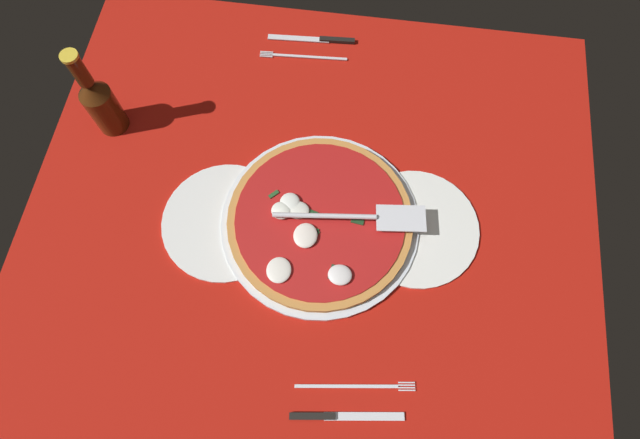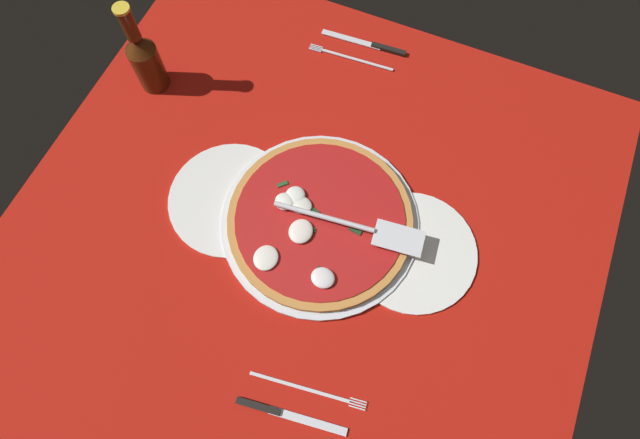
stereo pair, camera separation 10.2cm
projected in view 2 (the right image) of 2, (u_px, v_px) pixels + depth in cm
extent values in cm
cube|color=#AC160D|center=(304.00, 234.00, 103.53)|extent=(116.00, 116.00, 0.80)
cylinder|color=silver|center=(320.00, 223.00, 103.25)|extent=(39.78, 39.78, 1.39)
cylinder|color=silver|center=(231.00, 199.00, 105.43)|extent=(25.63, 25.63, 1.00)
cylinder|color=white|center=(413.00, 251.00, 101.15)|extent=(25.36, 25.36, 1.00)
cylinder|color=#C8833C|center=(320.00, 220.00, 101.98)|extent=(36.96, 36.96, 1.36)
cylinder|color=#AD1716|center=(320.00, 219.00, 101.21)|extent=(33.83, 33.83, 0.30)
ellipsoid|color=white|center=(266.00, 258.00, 97.51)|extent=(4.74, 5.16, 0.89)
ellipsoid|color=white|center=(285.00, 201.00, 101.70)|extent=(4.00, 3.80, 1.36)
ellipsoid|color=white|center=(323.00, 278.00, 95.89)|extent=(4.57, 4.07, 1.16)
ellipsoid|color=silver|center=(300.00, 205.00, 101.60)|extent=(4.78, 3.85, 1.05)
ellipsoid|color=white|center=(295.00, 196.00, 102.24)|extent=(4.03, 4.17, 1.25)
ellipsoid|color=white|center=(301.00, 231.00, 99.43)|extent=(4.71, 5.18, 1.14)
cube|color=#234F24|center=(282.00, 184.00, 103.74)|extent=(2.11, 2.10, 0.30)
cube|color=#183B1C|center=(314.00, 211.00, 101.46)|extent=(2.22, 1.54, 0.30)
cube|color=#1E5024|center=(307.00, 227.00, 100.19)|extent=(3.91, 3.03, 0.30)
cube|color=#1B3E1F|center=(355.00, 230.00, 99.96)|extent=(2.66, 1.43, 0.30)
cube|color=#183E1B|center=(310.00, 233.00, 99.70)|extent=(1.30, 2.92, 0.30)
cube|color=#1D361E|center=(317.00, 273.00, 96.68)|extent=(1.51, 3.04, 0.30)
cube|color=silver|center=(399.00, 238.00, 97.89)|extent=(10.20, 6.54, 0.30)
cylinder|color=silver|center=(324.00, 217.00, 99.17)|extent=(20.16, 3.25, 1.00)
cube|color=white|center=(295.00, 402.00, 90.78)|extent=(17.91, 13.22, 0.60)
cube|color=silver|center=(299.00, 387.00, 91.30)|extent=(18.42, 3.05, 0.25)
cube|color=silver|center=(357.00, 408.00, 89.98)|extent=(3.00, 0.62, 0.25)
cube|color=silver|center=(357.00, 405.00, 90.14)|extent=(3.00, 0.62, 0.25)
cube|color=silver|center=(358.00, 403.00, 90.30)|extent=(3.00, 0.62, 0.25)
cube|color=silver|center=(359.00, 400.00, 90.46)|extent=(3.00, 0.62, 0.25)
cube|color=black|center=(258.00, 406.00, 89.83)|extent=(8.13, 2.26, 0.80)
cube|color=silver|center=(308.00, 421.00, 89.18)|extent=(14.13, 3.26, 0.25)
cube|color=white|center=(360.00, 53.00, 119.86)|extent=(18.79, 12.55, 0.60)
cube|color=silver|center=(357.00, 60.00, 118.55)|extent=(17.31, 1.63, 0.25)
cube|color=silver|center=(317.00, 46.00, 120.07)|extent=(3.01, 0.40, 0.25)
cube|color=silver|center=(316.00, 47.00, 119.91)|extent=(3.01, 0.40, 0.25)
cube|color=silver|center=(316.00, 49.00, 119.76)|extent=(3.01, 0.40, 0.25)
cube|color=silver|center=(315.00, 50.00, 119.60)|extent=(3.01, 0.40, 0.25)
cube|color=black|center=(389.00, 49.00, 119.35)|extent=(8.36, 1.69, 0.80)
cube|color=silver|center=(351.00, 40.00, 120.78)|extent=(14.60, 2.26, 0.25)
cylinder|color=#49240C|center=(149.00, 68.00, 111.61)|extent=(6.44, 6.44, 11.39)
cone|color=#49240C|center=(138.00, 44.00, 104.65)|extent=(6.44, 6.44, 3.64)
cylinder|color=#49240C|center=(128.00, 24.00, 99.60)|extent=(2.93, 2.93, 7.27)
cylinder|color=gold|center=(121.00, 9.00, 95.95)|extent=(3.37, 3.37, 0.60)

